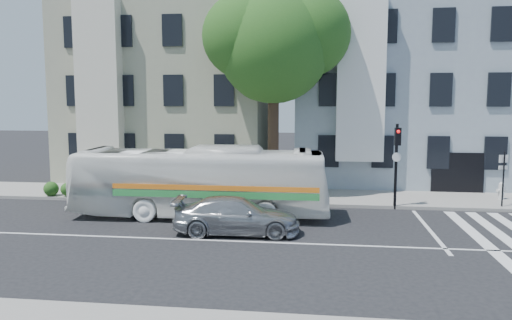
% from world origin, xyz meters
% --- Properties ---
extents(ground, '(120.00, 120.00, 0.00)m').
position_xyz_m(ground, '(0.00, 0.00, 0.00)').
color(ground, black).
rests_on(ground, ground).
extents(sidewalk_far, '(80.00, 4.00, 0.15)m').
position_xyz_m(sidewalk_far, '(0.00, 8.00, 0.07)').
color(sidewalk_far, gray).
rests_on(sidewalk_far, ground).
extents(building_left, '(12.00, 10.00, 11.00)m').
position_xyz_m(building_left, '(-7.00, 15.00, 5.50)').
color(building_left, gray).
rests_on(building_left, ground).
extents(building_right, '(12.00, 10.00, 11.00)m').
position_xyz_m(building_right, '(7.00, 15.00, 5.50)').
color(building_right, '#8994A3').
rests_on(building_right, ground).
extents(street_tree, '(7.30, 5.90, 11.10)m').
position_xyz_m(street_tree, '(0.06, 8.74, 7.83)').
color(street_tree, '#2D2116').
rests_on(street_tree, ground).
extents(bus, '(2.92, 10.73, 2.96)m').
position_xyz_m(bus, '(-2.57, 3.46, 1.48)').
color(bus, white).
rests_on(bus, ground).
extents(sedan, '(2.16, 4.72, 1.34)m').
position_xyz_m(sedan, '(-0.62, 1.01, 0.67)').
color(sedan, '#A8ABAF').
rests_on(sedan, ground).
extents(hedge, '(8.39, 3.20, 0.70)m').
position_xyz_m(hedge, '(-6.60, 6.30, 0.50)').
color(hedge, '#1F5E1E').
rests_on(hedge, sidewalk_far).
extents(traffic_signal, '(0.40, 0.52, 3.83)m').
position_xyz_m(traffic_signal, '(5.73, 5.94, 2.47)').
color(traffic_signal, black).
rests_on(traffic_signal, ground).
extents(fire_hydrant, '(0.48, 0.30, 0.83)m').
position_xyz_m(fire_hydrant, '(11.01, 8.28, 0.58)').
color(fire_hydrant, silver).
rests_on(fire_hydrant, sidewalk_far).
extents(far_sign_pole, '(0.43, 0.23, 2.48)m').
position_xyz_m(far_sign_pole, '(10.46, 6.58, 1.72)').
color(far_sign_pole, black).
rests_on(far_sign_pole, sidewalk_far).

